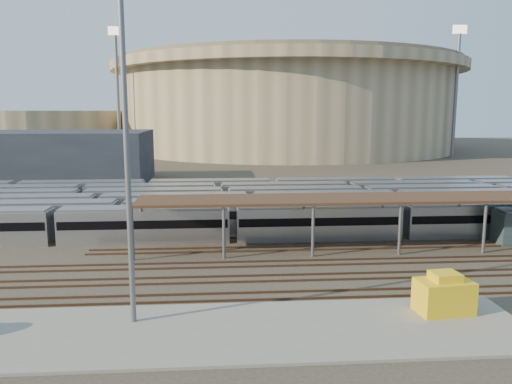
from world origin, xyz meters
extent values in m
plane|color=#383026|center=(0.00, 0.00, 0.00)|extent=(420.00, 420.00, 0.00)
cube|color=gray|center=(-5.00, -15.00, 0.10)|extent=(50.00, 9.00, 0.20)
cube|color=#BDBCC2|center=(1.61, 8.00, 1.80)|extent=(112.00, 2.90, 3.60)
cube|color=#BDBCC2|center=(7.56, 12.20, 1.80)|extent=(112.00, 2.90, 3.60)
cube|color=#BDBCC2|center=(4.04, 16.40, 1.80)|extent=(112.00, 2.90, 3.60)
cube|color=#BDBCC2|center=(0.96, 20.60, 1.80)|extent=(112.00, 2.90, 3.60)
cube|color=#BDBCC2|center=(-0.02, 24.80, 1.80)|extent=(112.00, 2.90, 3.60)
cube|color=#BDBCC2|center=(8.26, 29.00, 1.80)|extent=(112.00, 2.90, 3.60)
cylinder|color=slate|center=(-8.00, 1.30, 2.50)|extent=(0.30, 0.30, 5.00)
cylinder|color=slate|center=(-8.00, 6.70, 2.50)|extent=(0.30, 0.30, 5.00)
cylinder|color=slate|center=(0.57, 1.30, 2.50)|extent=(0.30, 0.30, 5.00)
cylinder|color=slate|center=(0.57, 6.70, 2.50)|extent=(0.30, 0.30, 5.00)
cylinder|color=slate|center=(9.14, 1.30, 2.50)|extent=(0.30, 0.30, 5.00)
cylinder|color=slate|center=(9.14, 6.70, 2.50)|extent=(0.30, 0.30, 5.00)
cylinder|color=slate|center=(17.71, 1.30, 2.50)|extent=(0.30, 0.30, 5.00)
cylinder|color=slate|center=(17.71, 6.70, 2.50)|extent=(0.30, 0.30, 5.00)
cylinder|color=slate|center=(26.29, 1.30, 2.50)|extent=(0.30, 0.30, 5.00)
cylinder|color=slate|center=(26.29, 6.70, 2.50)|extent=(0.30, 0.30, 5.00)
cube|color=#351F15|center=(22.00, 4.00, 5.15)|extent=(60.00, 6.00, 0.30)
cube|color=#4C3323|center=(0.00, -1.75, 0.09)|extent=(170.00, 0.12, 0.18)
cube|color=#4C3323|center=(0.00, -0.25, 0.09)|extent=(170.00, 0.12, 0.18)
cube|color=#4C3323|center=(0.00, -5.75, 0.09)|extent=(170.00, 0.12, 0.18)
cube|color=#4C3323|center=(0.00, -4.25, 0.09)|extent=(170.00, 0.12, 0.18)
cube|color=#4C3323|center=(0.00, -9.75, 0.09)|extent=(170.00, 0.12, 0.18)
cube|color=#4C3323|center=(0.00, -8.25, 0.09)|extent=(170.00, 0.12, 0.18)
cylinder|color=tan|center=(25.00, 140.00, 14.00)|extent=(116.00, 116.00, 28.00)
cylinder|color=tan|center=(25.00, 140.00, 29.50)|extent=(124.00, 124.00, 3.00)
cylinder|color=#6A604B|center=(25.00, 140.00, 31.75)|extent=(120.00, 120.00, 1.50)
cylinder|color=tan|center=(-60.00, 130.00, 7.00)|extent=(56.00, 56.00, 14.00)
cube|color=#1E232D|center=(-35.00, 55.00, 5.00)|extent=(42.00, 20.00, 10.00)
cylinder|color=slate|center=(-30.00, 110.00, 18.00)|extent=(1.00, 1.00, 36.00)
cube|color=#FFF2CC|center=(-30.00, 110.00, 37.20)|extent=(4.00, 0.60, 2.40)
cylinder|color=slate|center=(70.00, 100.00, 18.00)|extent=(1.00, 1.00, 36.00)
cube|color=#FFF2CC|center=(70.00, 100.00, 37.20)|extent=(4.00, 0.60, 2.40)
cylinder|color=slate|center=(-10.00, 160.00, 18.00)|extent=(1.00, 1.00, 36.00)
cube|color=#FFF2CC|center=(-10.00, 160.00, 37.20)|extent=(4.00, 0.60, 2.40)
cylinder|color=slate|center=(-5.55, -13.22, 10.63)|extent=(0.36, 0.36, 20.86)
cube|color=yellow|center=(15.53, -13.27, 1.34)|extent=(3.88, 2.66, 2.29)
camera|label=1|loc=(0.25, -44.91, 13.96)|focal=35.00mm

